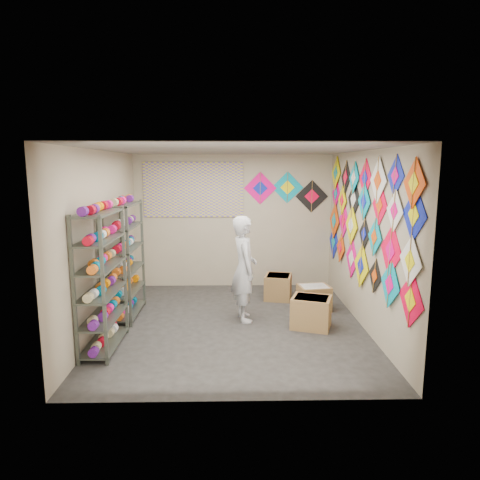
{
  "coord_description": "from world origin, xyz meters",
  "views": [
    {
      "loc": [
        -0.04,
        -6.43,
        2.46
      ],
      "look_at": [
        0.1,
        0.3,
        1.3
      ],
      "focal_mm": 32.0,
      "sensor_mm": 36.0,
      "label": 1
    }
  ],
  "objects_px": {
    "shelf_rack_back": "(125,260)",
    "carton_b": "(314,298)",
    "carton_c": "(278,287)",
    "carton_a": "(311,312)",
    "shelf_rack_front": "(102,281)",
    "shopkeeper": "(244,269)"
  },
  "relations": [
    {
      "from": "shelf_rack_front",
      "to": "shopkeeper",
      "type": "distance_m",
      "value": 2.22
    },
    {
      "from": "shopkeeper",
      "to": "carton_c",
      "type": "bearing_deg",
      "value": -41.31
    },
    {
      "from": "shelf_rack_back",
      "to": "shopkeeper",
      "type": "distance_m",
      "value": 1.96
    },
    {
      "from": "carton_a",
      "to": "carton_c",
      "type": "xyz_separation_m",
      "value": [
        -0.35,
        1.47,
        -0.01
      ]
    },
    {
      "from": "shelf_rack_back",
      "to": "carton_c",
      "type": "xyz_separation_m",
      "value": [
        2.62,
        0.87,
        -0.72
      ]
    },
    {
      "from": "shelf_rack_back",
      "to": "carton_c",
      "type": "bearing_deg",
      "value": 18.31
    },
    {
      "from": "shopkeeper",
      "to": "carton_a",
      "type": "distance_m",
      "value": 1.25
    },
    {
      "from": "carton_c",
      "to": "shelf_rack_back",
      "type": "bearing_deg",
      "value": -149.27
    },
    {
      "from": "shelf_rack_front",
      "to": "shelf_rack_back",
      "type": "distance_m",
      "value": 1.3
    },
    {
      "from": "carton_b",
      "to": "carton_c",
      "type": "height_order",
      "value": "carton_c"
    },
    {
      "from": "shelf_rack_back",
      "to": "shopkeeper",
      "type": "relative_size",
      "value": 1.12
    },
    {
      "from": "shopkeeper",
      "to": "carton_b",
      "type": "relative_size",
      "value": 3.27
    },
    {
      "from": "shelf_rack_front",
      "to": "carton_a",
      "type": "bearing_deg",
      "value": 13.29
    },
    {
      "from": "shelf_rack_front",
      "to": "carton_a",
      "type": "xyz_separation_m",
      "value": [
        2.97,
        0.7,
        -0.71
      ]
    },
    {
      "from": "shelf_rack_back",
      "to": "carton_a",
      "type": "bearing_deg",
      "value": -11.39
    },
    {
      "from": "carton_b",
      "to": "carton_c",
      "type": "bearing_deg",
      "value": 121.91
    },
    {
      "from": "carton_a",
      "to": "shelf_rack_front",
      "type": "bearing_deg",
      "value": -147.5
    },
    {
      "from": "shelf_rack_front",
      "to": "shelf_rack_back",
      "type": "relative_size",
      "value": 1.0
    },
    {
      "from": "shelf_rack_front",
      "to": "shelf_rack_back",
      "type": "bearing_deg",
      "value": 90.0
    },
    {
      "from": "shelf_rack_front",
      "to": "shelf_rack_back",
      "type": "xyz_separation_m",
      "value": [
        0.0,
        1.3,
        0.0
      ]
    },
    {
      "from": "shelf_rack_front",
      "to": "shopkeeper",
      "type": "height_order",
      "value": "shelf_rack_front"
    },
    {
      "from": "shelf_rack_back",
      "to": "carton_b",
      "type": "xyz_separation_m",
      "value": [
        3.17,
        0.22,
        -0.74
      ]
    }
  ]
}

